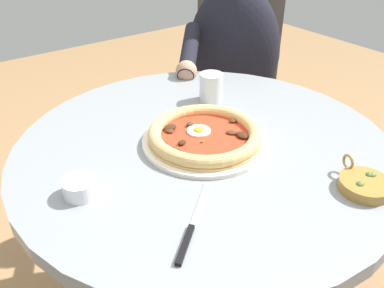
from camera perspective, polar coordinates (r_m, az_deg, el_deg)
name	(u,v)px	position (r m, az deg, el deg)	size (l,w,h in m)	color
dining_table	(204,190)	(1.05, 1.68, -6.61)	(0.92, 0.92, 0.73)	gray
pizza_on_plate	(205,136)	(0.95, 1.81, 1.18)	(0.30, 0.30, 0.04)	white
water_glass	(211,89)	(1.16, 2.74, 7.90)	(0.07, 0.07, 0.08)	silver
steak_knife	(190,232)	(0.72, -0.29, -12.41)	(0.18, 0.15, 0.01)	silver
ramekin_capers	(80,187)	(0.82, -15.72, -5.92)	(0.07, 0.07, 0.04)	white
olive_pan	(364,184)	(0.88, 23.44, -5.32)	(0.10, 0.13, 0.05)	olive
diner_person	(230,101)	(1.68, 5.47, 6.15)	(0.57, 0.44, 1.14)	#282833
cafe_chair_diner	(234,79)	(1.80, 6.09, 9.18)	(0.58, 0.58, 0.90)	#504A45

